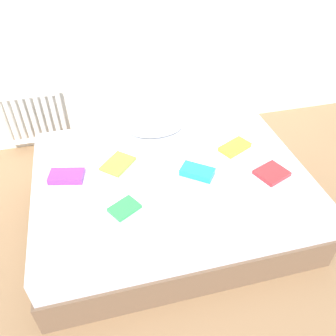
# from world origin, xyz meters

# --- Properties ---
(ground_plane) EXTENTS (8.00, 8.00, 0.00)m
(ground_plane) POSITION_xyz_m (0.00, 0.00, 0.00)
(ground_plane) COLOR #93704C
(bed) EXTENTS (2.00, 1.50, 0.50)m
(bed) POSITION_xyz_m (0.00, 0.00, 0.25)
(bed) COLOR brown
(bed) RESTS_ON ground
(radiator) EXTENTS (0.58, 0.04, 0.53)m
(radiator) POSITION_xyz_m (-1.05, 1.20, 0.38)
(radiator) COLOR white
(radiator) RESTS_ON ground
(pillow) EXTENTS (0.50, 0.34, 0.12)m
(pillow) POSITION_xyz_m (0.01, 0.53, 0.56)
(pillow) COLOR white
(pillow) RESTS_ON bed
(textbook_yellow) EXTENTS (0.28, 0.23, 0.04)m
(textbook_yellow) POSITION_xyz_m (0.57, 0.12, 0.52)
(textbook_yellow) COLOR yellow
(textbook_yellow) RESTS_ON bed
(textbook_red) EXTENTS (0.26, 0.25, 0.03)m
(textbook_red) POSITION_xyz_m (0.70, -0.23, 0.52)
(textbook_red) COLOR red
(textbook_red) RESTS_ON bed
(textbook_lime) EXTENTS (0.29, 0.29, 0.02)m
(textbook_lime) POSITION_xyz_m (-0.36, 0.16, 0.51)
(textbook_lime) COLOR #8CC638
(textbook_lime) RESTS_ON bed
(textbook_teal) EXTENTS (0.26, 0.25, 0.05)m
(textbook_teal) POSITION_xyz_m (0.18, -0.09, 0.52)
(textbook_teal) COLOR teal
(textbook_teal) RESTS_ON bed
(textbook_purple) EXTENTS (0.27, 0.19, 0.04)m
(textbook_purple) POSITION_xyz_m (-0.74, 0.09, 0.52)
(textbook_purple) COLOR purple
(textbook_purple) RESTS_ON bed
(textbook_green) EXTENTS (0.23, 0.21, 0.02)m
(textbook_green) POSITION_xyz_m (-0.38, -0.31, 0.51)
(textbook_green) COLOR green
(textbook_green) RESTS_ON bed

